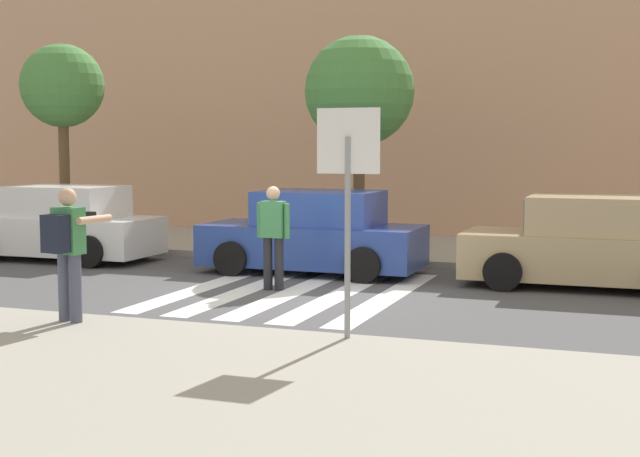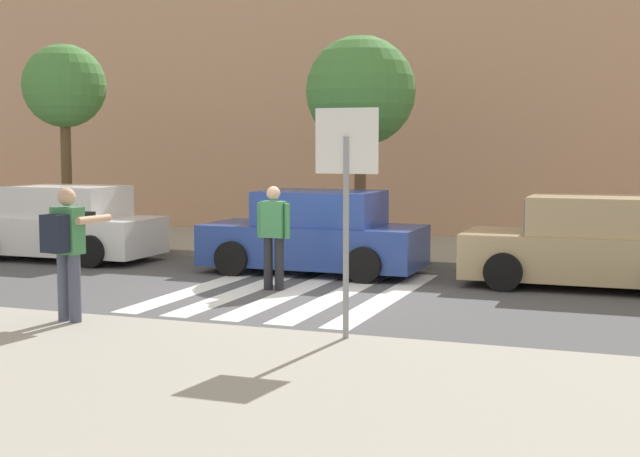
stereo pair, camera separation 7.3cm
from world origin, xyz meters
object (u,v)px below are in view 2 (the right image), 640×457
(parked_car_white, at_px, (64,225))
(parked_car_blue, at_px, (315,235))
(street_tree_center, at_px, (361,92))
(street_tree_west, at_px, (64,88))
(pedestrian_crossing, at_px, (274,232))
(photographer_with_backpack, at_px, (66,242))
(stop_sign, at_px, (347,171))
(parked_car_tan, at_px, (590,245))

(parked_car_white, bearing_deg, parked_car_blue, 0.00)
(parked_car_white, xyz_separation_m, street_tree_center, (5.80, 2.16, 2.76))
(parked_car_blue, bearing_deg, street_tree_west, 163.89)
(parked_car_white, xyz_separation_m, parked_car_blue, (5.60, 0.00, 0.00))
(pedestrian_crossing, xyz_separation_m, street_tree_west, (-7.03, 4.07, 2.74))
(photographer_with_backpack, bearing_deg, parked_car_blue, 79.43)
(street_tree_west, bearing_deg, stop_sign, -39.02)
(parked_car_white, distance_m, street_tree_center, 6.77)
(stop_sign, height_order, parked_car_white, stop_sign)
(pedestrian_crossing, xyz_separation_m, parked_car_white, (-5.64, 2.05, -0.25))
(pedestrian_crossing, relative_size, street_tree_center, 0.38)
(stop_sign, distance_m, street_tree_center, 8.32)
(stop_sign, distance_m, pedestrian_crossing, 4.56)
(stop_sign, distance_m, street_tree_west, 12.36)
(photographer_with_backpack, distance_m, parked_car_blue, 6.16)
(stop_sign, height_order, street_tree_west, street_tree_west)
(stop_sign, relative_size, parked_car_tan, 0.66)
(parked_car_tan, height_order, street_tree_center, street_tree_center)
(photographer_with_backpack, relative_size, pedestrian_crossing, 1.00)
(parked_car_blue, bearing_deg, street_tree_center, 84.94)
(pedestrian_crossing, height_order, parked_car_blue, pedestrian_crossing)
(stop_sign, relative_size, pedestrian_crossing, 1.56)
(street_tree_center, bearing_deg, street_tree_west, -178.84)
(street_tree_center, bearing_deg, parked_car_white, -159.53)
(parked_car_white, relative_size, parked_car_tan, 1.00)
(parked_car_blue, bearing_deg, stop_sign, -66.03)
(parked_car_blue, height_order, parked_car_tan, same)
(parked_car_white, bearing_deg, photographer_with_backpack, -53.45)
(photographer_with_backpack, height_order, parked_car_tan, photographer_with_backpack)
(pedestrian_crossing, xyz_separation_m, parked_car_tan, (4.91, 2.05, -0.25))
(pedestrian_crossing, distance_m, parked_car_blue, 2.07)
(photographer_with_backpack, relative_size, parked_car_white, 0.42)
(parked_car_white, height_order, street_tree_center, street_tree_center)
(photographer_with_backpack, height_order, parked_car_blue, photographer_with_backpack)
(parked_car_blue, distance_m, parked_car_tan, 4.95)
(parked_car_tan, relative_size, street_tree_center, 0.91)
(parked_car_blue, distance_m, street_tree_west, 7.86)
(parked_car_white, distance_m, parked_car_tan, 10.55)
(pedestrian_crossing, relative_size, parked_car_tan, 0.42)
(pedestrian_crossing, distance_m, parked_car_tan, 5.33)
(parked_car_tan, xyz_separation_m, street_tree_center, (-4.76, 2.16, 2.76))
(parked_car_white, bearing_deg, street_tree_center, 20.47)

